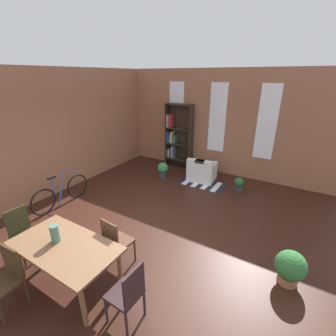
{
  "coord_description": "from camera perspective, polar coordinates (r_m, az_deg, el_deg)",
  "views": [
    {
      "loc": [
        2.56,
        -3.05,
        3.13
      ],
      "look_at": [
        -0.08,
        1.32,
        1.1
      ],
      "focal_mm": 25.08,
      "sensor_mm": 36.0,
      "label": 1
    }
  ],
  "objects": [
    {
      "name": "armchair_white",
      "position": [
        7.5,
        8.22,
        -0.86
      ],
      "size": [
        0.89,
        0.89,
        0.75
      ],
      "color": "silver",
      "rests_on": "ground"
    },
    {
      "name": "dining_chair_head_right",
      "position": [
        3.46,
        -9.63,
        -27.79
      ],
      "size": [
        0.41,
        0.41,
        0.95
      ],
      "color": "#301F21",
      "rests_on": "ground"
    },
    {
      "name": "dining_chair_near_left",
      "position": [
        4.23,
        -34.55,
        -21.04
      ],
      "size": [
        0.43,
        0.43,
        0.95
      ],
      "color": "#3E2C19",
      "rests_on": "ground"
    },
    {
      "name": "vase_on_table",
      "position": [
        4.07,
        -25.78,
        -14.11
      ],
      "size": [
        0.14,
        0.14,
        0.28
      ],
      "primitive_type": "cylinder",
      "color": "#4C7266",
      "rests_on": "dining_table"
    },
    {
      "name": "left_wall_brick",
      "position": [
        6.75,
        -30.71,
        6.16
      ],
      "size": [
        0.12,
        9.55,
        3.33
      ],
      "primitive_type": "cube",
      "color": "#9A6146",
      "rests_on": "ground"
    },
    {
      "name": "potted_plant_by_shelf",
      "position": [
        4.45,
        27.58,
        -20.56
      ],
      "size": [
        0.48,
        0.48,
        0.58
      ],
      "color": "#9E6042",
      "rests_on": "ground"
    },
    {
      "name": "dining_chair_head_left",
      "position": [
        5.07,
        -31.8,
        -13.04
      ],
      "size": [
        0.42,
        0.42,
        0.95
      ],
      "color": "#32321B",
      "rests_on": "ground"
    },
    {
      "name": "dining_chair_far_right",
      "position": [
        4.25,
        -12.58,
        -16.92
      ],
      "size": [
        0.43,
        0.43,
        0.95
      ],
      "color": "#4E3021",
      "rests_on": "ground"
    },
    {
      "name": "window_pane_0",
      "position": [
        8.47,
        2.07,
        12.89
      ],
      "size": [
        0.55,
        0.02,
        2.17
      ],
      "primitive_type": "cube",
      "color": "white"
    },
    {
      "name": "bookshelf_tall",
      "position": [
        8.4,
        2.18,
        7.71
      ],
      "size": [
        0.98,
        0.31,
        2.23
      ],
      "color": "#2D2319",
      "rests_on": "ground"
    },
    {
      "name": "window_pane_1",
      "position": [
        7.86,
        11.91,
        11.76
      ],
      "size": [
        0.55,
        0.02,
        2.17
      ],
      "primitive_type": "cube",
      "color": "white"
    },
    {
      "name": "striped_rug",
      "position": [
        7.34,
        8.24,
        -3.75
      ],
      "size": [
        1.4,
        0.7,
        0.01
      ],
      "color": "#1E1E33",
      "rests_on": "ground"
    },
    {
      "name": "dining_table",
      "position": [
        4.07,
        -23.67,
        -17.75
      ],
      "size": [
        1.7,
        0.9,
        0.75
      ],
      "color": "brown",
      "rests_on": "ground"
    },
    {
      "name": "window_pane_2",
      "position": [
        7.5,
        22.91,
        10.09
      ],
      "size": [
        0.55,
        0.02,
        2.17
      ],
      "primitive_type": "cube",
      "color": "white"
    },
    {
      "name": "potted_plant_corner",
      "position": [
        7.01,
        16.84,
        -3.81
      ],
      "size": [
        0.26,
        0.26,
        0.42
      ],
      "color": "#333338",
      "rests_on": "ground"
    },
    {
      "name": "ground_plane",
      "position": [
        5.06,
        -7.31,
        -16.67
      ],
      "size": [
        11.11,
        11.11,
        0.0
      ],
      "primitive_type": "plane",
      "color": "#361B13"
    },
    {
      "name": "bicycle_second",
      "position": [
        6.6,
        -24.51,
        -5.49
      ],
      "size": [
        0.44,
        1.66,
        0.88
      ],
      "color": "black",
      "rests_on": "ground"
    },
    {
      "name": "tealight_candle_0",
      "position": [
        4.28,
        -25.51,
        -14.19
      ],
      "size": [
        0.04,
        0.04,
        0.03
      ],
      "primitive_type": "cylinder",
      "color": "silver",
      "rests_on": "dining_table"
    },
    {
      "name": "potted_plant_window",
      "position": [
        7.63,
        -1.29,
        -0.35
      ],
      "size": [
        0.35,
        0.35,
        0.5
      ],
      "color": "#333338",
      "rests_on": "ground"
    },
    {
      "name": "back_wall_brick",
      "position": [
        7.95,
        11.99,
        10.65
      ],
      "size": [
        7.45,
        0.12,
        3.33
      ],
      "primitive_type": "cube",
      "color": "#9A6146",
      "rests_on": "ground"
    }
  ]
}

